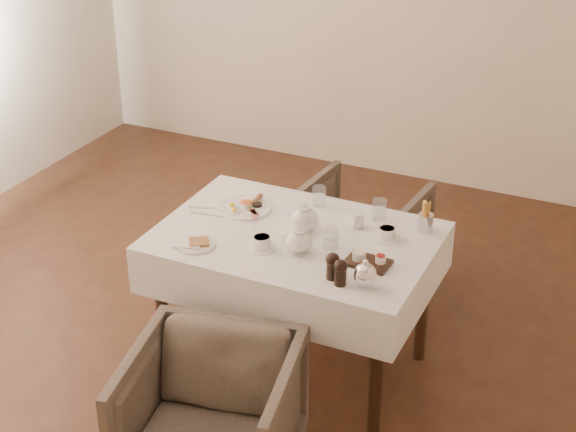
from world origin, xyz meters
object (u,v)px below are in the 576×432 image
(table, at_px, (295,257))
(teapot_centre, at_px, (304,217))
(armchair_near, at_px, (211,419))
(armchair_far, at_px, (359,236))
(breakfast_plate, at_px, (245,207))

(table, bearing_deg, teapot_centre, 73.23)
(armchair_near, relative_size, teapot_centre, 3.95)
(table, height_order, armchair_far, table)
(breakfast_plate, bearing_deg, armchair_near, -51.93)
(armchair_near, height_order, armchair_far, armchair_near)
(teapot_centre, bearing_deg, armchair_near, -81.16)
(breakfast_plate, bearing_deg, armchair_far, 85.29)
(armchair_near, xyz_separation_m, teapot_centre, (0.01, 0.90, 0.51))
(armchair_far, xyz_separation_m, teapot_centre, (0.03, -0.84, 0.52))
(breakfast_plate, bearing_deg, table, -4.43)
(armchair_far, height_order, breakfast_plate, breakfast_plate)
(table, relative_size, armchair_near, 1.86)
(breakfast_plate, distance_m, teapot_centre, 0.37)
(table, distance_m, armchair_far, 0.96)
(table, bearing_deg, armchair_near, -89.40)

